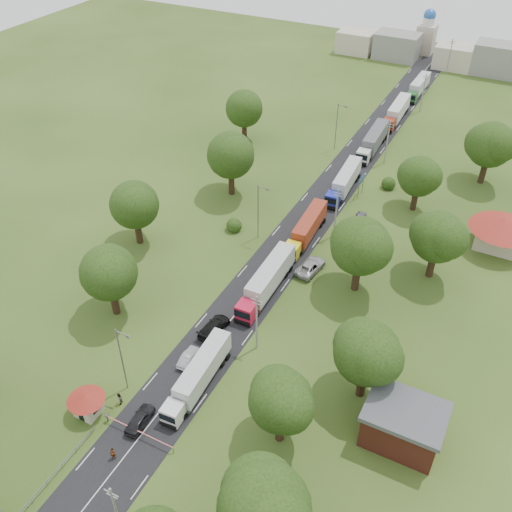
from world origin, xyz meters
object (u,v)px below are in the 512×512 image
Objects in this scene: car_lane_front at (140,419)px; car_lane_mid at (189,357)px; guard_booth at (86,401)px; truck_0 at (199,375)px; pedestrian_near at (113,454)px; boom_barrier at (129,427)px; info_sign at (361,181)px.

car_lane_mid is (-0.12, 10.50, -0.11)m from car_lane_front.
guard_booth is 0.33× the size of truck_0.
car_lane_mid is 15.50m from pedestrian_near.
boom_barrier is at bearing 71.03° from car_lane_front.
pedestrian_near is (0.24, -15.50, 0.17)m from car_lane_mid.
guard_booth is 0.96× the size of car_lane_front.
info_sign is 58.87m from car_lane_front.
car_lane_front is (0.36, 1.50, -0.11)m from boom_barrier.
car_lane_mid is at bearing 88.86° from boom_barrier.
pedestrian_near is (-6.08, -63.50, -2.16)m from info_sign.
truck_0 is at bearing 135.99° from car_lane_mid.
boom_barrier is 12.00m from car_lane_mid.
guard_booth reaches higher than boom_barrier.
boom_barrier is 60.39m from info_sign.
car_lane_front is 2.72× the size of pedestrian_near.
info_sign is 0.89× the size of car_lane_front.
guard_booth is 1.07× the size of info_sign.
boom_barrier is at bearing -110.96° from truck_0.
truck_0 is 2.94× the size of car_lane_front.
info_sign is at bearing 71.00° from pedestrian_near.
truck_0 is (3.55, 9.27, 1.09)m from boom_barrier.
info_sign reaches higher than car_lane_front.
guard_booth is 13.20m from truck_0.
info_sign is (6.56, 60.00, 2.11)m from boom_barrier.
boom_barrier is 3.53m from pedestrian_near.
car_lane_mid reaches higher than boom_barrier.
car_lane_mid is at bearing 77.37° from pedestrian_near.
boom_barrier is 5.98m from guard_booth.
car_lane_front is at bearing 76.59° from boom_barrier.
pedestrian_near is at bearing -95.47° from info_sign.
pedestrian_near is at bearing -82.18° from boom_barrier.
car_lane_front is at bearing -112.34° from truck_0.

